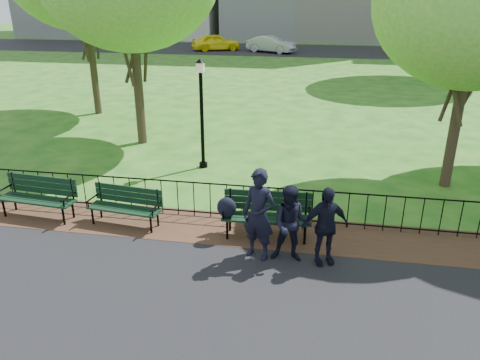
% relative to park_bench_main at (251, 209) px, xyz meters
% --- Properties ---
extents(ground, '(120.00, 120.00, 0.00)m').
position_rel_park_bench_main_xyz_m(ground, '(0.71, -1.26, -0.67)').
color(ground, '#1B5616').
extents(dirt_strip, '(60.00, 1.60, 0.01)m').
position_rel_park_bench_main_xyz_m(dirt_strip, '(0.71, 0.24, -0.66)').
color(dirt_strip, '#351E15').
rests_on(dirt_strip, ground).
extents(far_street, '(70.00, 9.00, 0.01)m').
position_rel_park_bench_main_xyz_m(far_street, '(0.71, 33.74, -0.67)').
color(far_street, black).
rests_on(far_street, ground).
extents(iron_fence, '(24.06, 0.06, 1.00)m').
position_rel_park_bench_main_xyz_m(iron_fence, '(0.71, 0.74, -0.17)').
color(iron_fence, black).
rests_on(iron_fence, ground).
extents(park_bench_main, '(2.05, 0.68, 1.10)m').
position_rel_park_bench_main_xyz_m(park_bench_main, '(0.00, 0.00, 0.00)').
color(park_bench_main, black).
rests_on(park_bench_main, ground).
extents(park_bench_left_a, '(1.76, 0.73, 0.97)m').
position_rel_park_bench_main_xyz_m(park_bench_left_a, '(-2.92, 0.09, -0.11)').
color(park_bench_left_a, black).
rests_on(park_bench_left_a, ground).
extents(park_bench_left_b, '(1.92, 0.74, 1.06)m').
position_rel_park_bench_main_xyz_m(park_bench_left_b, '(-5.12, 0.13, -0.06)').
color(park_bench_left_b, black).
rests_on(park_bench_left_b, ground).
extents(lamppost, '(0.29, 0.29, 3.27)m').
position_rel_park_bench_main_xyz_m(lamppost, '(-2.10, 4.04, 1.11)').
color(lamppost, black).
rests_on(lamppost, ground).
extents(tree_near_e, '(4.96, 4.96, 6.92)m').
position_rel_park_bench_main_xyz_m(tree_near_e, '(4.89, 3.78, 4.13)').
color(tree_near_e, '#2D2116').
rests_on(tree_near_e, ground).
extents(person_left, '(0.81, 0.67, 1.90)m').
position_rel_park_bench_main_xyz_m(person_left, '(0.28, -0.82, 0.29)').
color(person_left, black).
rests_on(person_left, asphalt_path).
extents(person_mid, '(0.78, 0.42, 1.60)m').
position_rel_park_bench_main_xyz_m(person_mid, '(0.93, -0.84, 0.14)').
color(person_mid, black).
rests_on(person_mid, asphalt_path).
extents(person_right, '(1.03, 0.71, 1.62)m').
position_rel_park_bench_main_xyz_m(person_right, '(1.58, -0.81, 0.15)').
color(person_right, black).
rests_on(person_right, asphalt_path).
extents(taxi, '(4.50, 3.20, 1.42)m').
position_rel_park_bench_main_xyz_m(taxi, '(-8.06, 32.33, 0.05)').
color(taxi, yellow).
rests_on(taxi, far_street).
extents(sedan_silver, '(4.40, 2.93, 1.37)m').
position_rel_park_bench_main_xyz_m(sedan_silver, '(-3.14, 31.77, 0.03)').
color(sedan_silver, '#B0B2B8').
rests_on(sedan_silver, far_street).
extents(sedan_dark, '(5.10, 2.35, 1.44)m').
position_rel_park_bench_main_xyz_m(sedan_dark, '(9.26, 32.14, 0.06)').
color(sedan_dark, black).
rests_on(sedan_dark, far_street).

